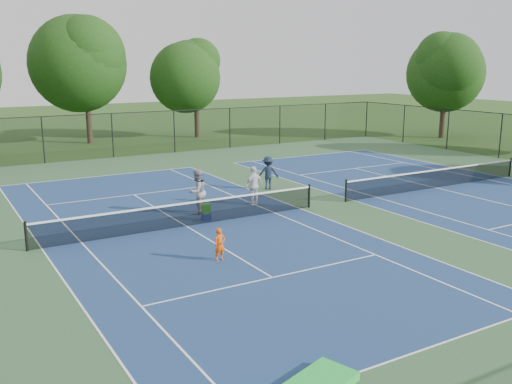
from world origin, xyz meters
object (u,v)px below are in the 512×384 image
tree_back_b (85,59)px  instructor (197,192)px  tree_side_e (446,69)px  bystander_b (268,173)px  child_player (220,244)px  ball_crate (206,217)px  ball_hopper (206,209)px  tree_back_c (196,73)px  bystander_a (254,185)px

tree_back_b → instructor: 25.11m
tree_side_e → bystander_b: size_ratio=5.21×
tree_back_b → instructor: tree_back_b is taller
tree_side_e → child_player: (-30.66, -18.21, -5.25)m
ball_crate → ball_hopper: (0.00, 0.00, 0.35)m
ball_crate → instructor: bearing=82.0°
tree_side_e → bystander_b: 26.08m
tree_back_b → tree_side_e: bearing=-24.0°
bystander_b → tree_back_b: bearing=-59.8°
ball_hopper → bystander_b: bearing=35.4°
instructor → ball_crate: 1.45m
tree_side_e → instructor: 31.71m
tree_back_b → tree_back_c: size_ratio=1.19×
child_player → instructor: 6.12m
tree_back_c → tree_side_e: size_ratio=0.95×
tree_back_b → ball_crate: 26.47m
bystander_a → instructor: bearing=-9.3°
ball_hopper → child_player: bearing=-110.4°
tree_back_c → ball_crate: 27.44m
bystander_a → bystander_b: (2.23, 2.38, -0.03)m
tree_back_b → ball_crate: tree_back_b is taller
tree_back_b → ball_hopper: tree_back_b is taller
tree_back_b → ball_hopper: (-1.94, -25.60, -6.09)m
ball_crate → ball_hopper: 0.35m
ball_crate → ball_hopper: bearing=0.0°
ball_crate → ball_hopper: size_ratio=0.92×
tree_back_b → ball_hopper: size_ratio=25.45×
ball_crate → ball_hopper: ball_hopper is taller
tree_back_b → tree_side_e: tree_back_b is taller
tree_side_e → bystander_a: size_ratio=5.01×
child_player → instructor: bearing=64.0°
tree_back_c → bystander_b: 22.07m
tree_back_b → tree_back_c: (9.00, -1.00, -1.11)m
tree_back_b → tree_back_c: 9.12m
bystander_b → ball_hopper: bystander_b is taller
ball_crate → tree_back_c: bearing=66.0°
bystander_b → ball_hopper: size_ratio=4.32×
instructor → ball_crate: bearing=60.3°
tree_back_b → instructor: (-1.77, -24.41, -5.63)m
ball_crate → tree_back_b: bearing=85.7°
child_player → tree_side_e: bearing=22.7°
tree_back_c → bystander_a: tree_back_c is taller
tree_back_c → instructor: (-10.77, -23.41, -4.52)m
ball_hopper → tree_back_c: bearing=66.0°
tree_side_e → ball_crate: bearing=-154.8°
tree_back_c → ball_hopper: 27.38m
tree_back_c → ball_crate: bearing=-114.0°
instructor → tree_back_b: bearing=-115.8°
child_player → bystander_a: bystander_a is taller
bystander_b → ball_crate: (-5.30, -3.76, -0.70)m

